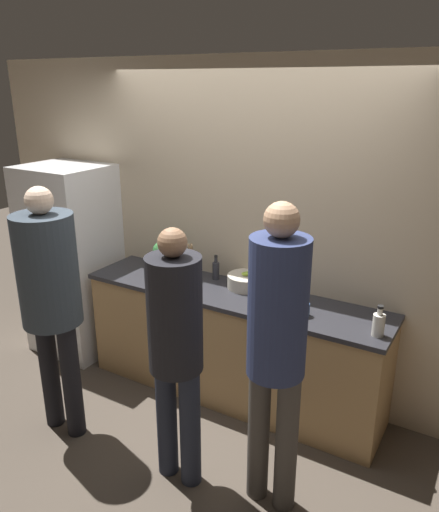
# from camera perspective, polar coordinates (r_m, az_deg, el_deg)

# --- Properties ---
(ground_plane) EXTENTS (14.00, 14.00, 0.00)m
(ground_plane) POSITION_cam_1_polar(r_m,az_deg,el_deg) (4.01, -1.03, -17.62)
(ground_plane) COLOR #4C4238
(wall_back) EXTENTS (5.20, 0.06, 2.60)m
(wall_back) POSITION_cam_1_polar(r_m,az_deg,el_deg) (3.90, 3.65, 2.79)
(wall_back) COLOR #C6B293
(wall_back) RESTS_ON ground_plane
(counter) EXTENTS (2.43, 0.60, 0.90)m
(counter) POSITION_cam_1_polar(r_m,az_deg,el_deg) (4.01, 1.49, -9.98)
(counter) COLOR tan
(counter) RESTS_ON ground_plane
(refrigerator) EXTENTS (0.72, 0.67, 1.73)m
(refrigerator) POSITION_cam_1_polar(r_m,az_deg,el_deg) (4.75, -16.46, -0.47)
(refrigerator) COLOR white
(refrigerator) RESTS_ON ground_plane
(person_left) EXTENTS (0.40, 0.40, 1.80)m
(person_left) POSITION_cam_1_polar(r_m,az_deg,el_deg) (3.51, -18.83, -3.58)
(person_left) COLOR black
(person_left) RESTS_ON ground_plane
(person_center) EXTENTS (0.32, 0.32, 1.67)m
(person_center) POSITION_cam_1_polar(r_m,az_deg,el_deg) (2.97, -5.04, -9.71)
(person_center) COLOR #232838
(person_center) RESTS_ON ground_plane
(person_right) EXTENTS (0.32, 0.32, 1.86)m
(person_right) POSITION_cam_1_polar(r_m,az_deg,el_deg) (2.75, 6.54, -9.46)
(person_right) COLOR #4C4742
(person_right) RESTS_ON ground_plane
(fruit_bowl) EXTENTS (0.30, 0.30, 0.14)m
(fruit_bowl) POSITION_cam_1_polar(r_m,az_deg,el_deg) (3.87, 3.13, -2.87)
(fruit_bowl) COLOR beige
(fruit_bowl) RESTS_ON counter
(utensil_crock) EXTENTS (0.09, 0.09, 0.29)m
(utensil_crock) POSITION_cam_1_polar(r_m,az_deg,el_deg) (4.06, -3.23, -1.51)
(utensil_crock) COLOR #3D424C
(utensil_crock) RESTS_ON counter
(bottle_amber) EXTENTS (0.06, 0.06, 0.19)m
(bottle_amber) POSITION_cam_1_polar(r_m,az_deg,el_deg) (3.47, 4.97, -5.25)
(bottle_amber) COLOR brown
(bottle_amber) RESTS_ON counter
(bottle_clear) EXTENTS (0.08, 0.08, 0.21)m
(bottle_clear) POSITION_cam_1_polar(r_m,az_deg,el_deg) (3.30, 17.72, -7.41)
(bottle_clear) COLOR silver
(bottle_clear) RESTS_ON counter
(bottle_dark) EXTENTS (0.06, 0.06, 0.20)m
(bottle_dark) POSITION_cam_1_polar(r_m,az_deg,el_deg) (4.01, -0.41, -1.59)
(bottle_dark) COLOR #333338
(bottle_dark) RESTS_ON counter
(cup_blue) EXTENTS (0.08, 0.08, 0.09)m
(cup_blue) POSITION_cam_1_polar(r_m,az_deg,el_deg) (3.47, 9.64, -6.03)
(cup_blue) COLOR #335184
(cup_blue) RESTS_ON counter
(potted_plant) EXTENTS (0.17, 0.17, 0.27)m
(potted_plant) POSITION_cam_1_polar(r_m,az_deg,el_deg) (4.17, -6.51, 0.06)
(potted_plant) COLOR beige
(potted_plant) RESTS_ON counter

